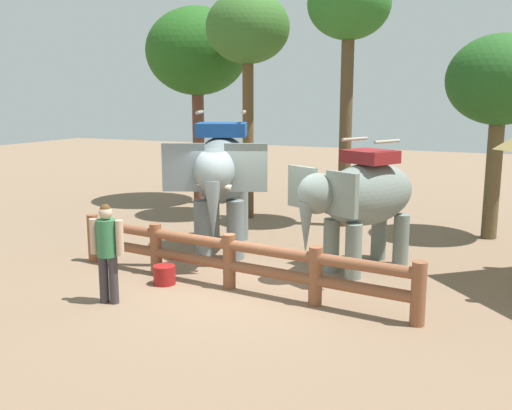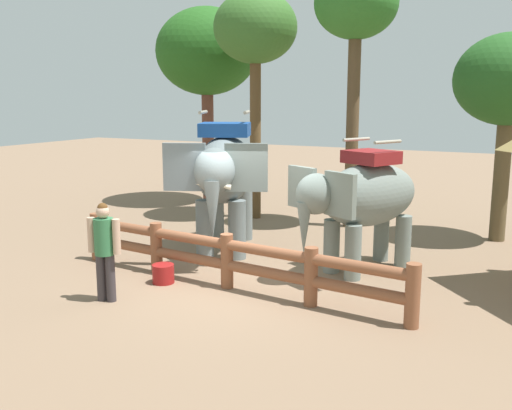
{
  "view_description": "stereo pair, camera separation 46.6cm",
  "coord_description": "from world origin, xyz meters",
  "views": [
    {
      "loc": [
        4.84,
        -9.57,
        3.62
      ],
      "look_at": [
        0.0,
        1.1,
        1.4
      ],
      "focal_mm": 40.73,
      "sensor_mm": 36.0,
      "label": 1
    },
    {
      "loc": [
        5.26,
        -9.37,
        3.62
      ],
      "look_at": [
        0.0,
        1.1,
        1.4
      ],
      "focal_mm": 40.73,
      "sensor_mm": 36.0,
      "label": 2
    }
  ],
  "objects": [
    {
      "name": "tree_far_left",
      "position": [
        4.3,
        6.15,
        3.93
      ],
      "size": [
        2.61,
        2.61,
        5.11
      ],
      "color": "brown",
      "rests_on": "ground"
    },
    {
      "name": "elephant_center",
      "position": [
        1.96,
        2.05,
        1.54
      ],
      "size": [
        2.54,
        3.22,
        2.75
      ],
      "color": "slate",
      "rests_on": "ground"
    },
    {
      "name": "tree_deep_back",
      "position": [
        -5.03,
        7.5,
        4.98
      ],
      "size": [
        3.35,
        3.35,
        6.47
      ],
      "color": "brown",
      "rests_on": "ground"
    },
    {
      "name": "feed_bucket",
      "position": [
        -1.25,
        -0.45,
        0.19
      ],
      "size": [
        0.43,
        0.43,
        0.37
      ],
      "color": "maroon",
      "rests_on": "ground"
    },
    {
      "name": "tree_far_right",
      "position": [
        -2.43,
        5.9,
        5.39
      ],
      "size": [
        2.39,
        2.39,
        6.53
      ],
      "color": "brown",
      "rests_on": "ground"
    },
    {
      "name": "tree_back_center",
      "position": [
        0.47,
        6.03,
        5.79
      ],
      "size": [
        2.22,
        2.22,
        6.95
      ],
      "color": "brown",
      "rests_on": "ground"
    },
    {
      "name": "ground_plane",
      "position": [
        0.0,
        0.0,
        0.0
      ],
      "size": [
        60.0,
        60.0,
        0.0
      ],
      "primitive_type": "plane",
      "color": "#7E644C"
    },
    {
      "name": "tourist_woman_in_black",
      "position": [
        -1.57,
        -1.73,
        1.03
      ],
      "size": [
        0.62,
        0.4,
        1.78
      ],
      "color": "#373134",
      "rests_on": "ground"
    },
    {
      "name": "log_fence",
      "position": [
        0.0,
        -0.13,
        0.61
      ],
      "size": [
        7.37,
        1.02,
        1.05
      ],
      "color": "brown",
      "rests_on": "ground"
    },
    {
      "name": "elephant_near_left",
      "position": [
        -1.38,
        2.19,
        1.84
      ],
      "size": [
        2.84,
        3.89,
        3.27
      ],
      "color": "slate",
      "rests_on": "ground"
    }
  ]
}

